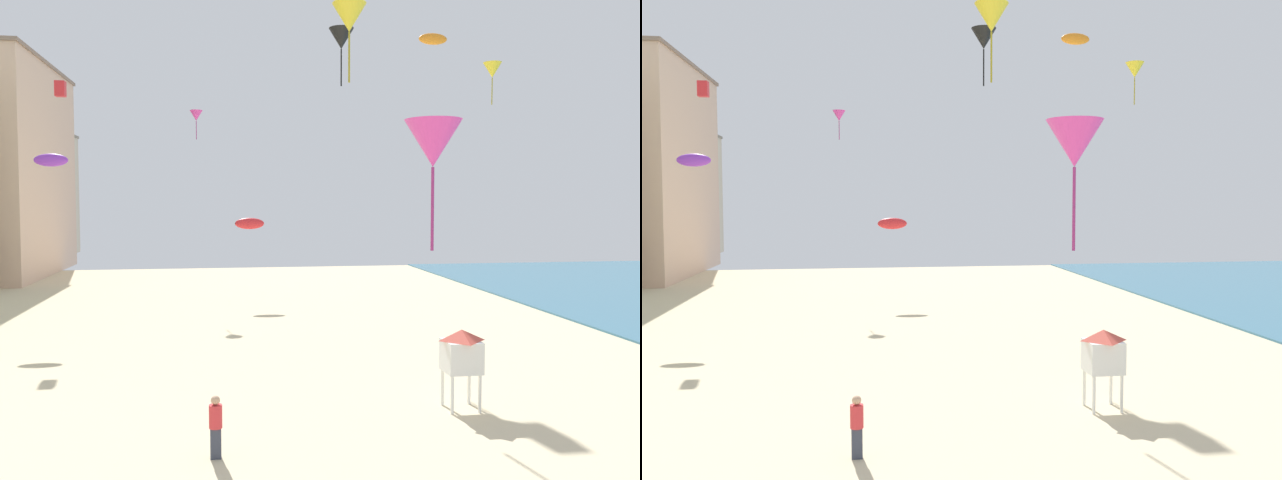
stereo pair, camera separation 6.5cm
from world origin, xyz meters
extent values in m
cube|color=beige|center=(-24.79, 76.61, 7.32)|extent=(11.28, 14.67, 14.64)
cube|color=gray|center=(-24.79, 76.61, 14.79)|extent=(11.51, 14.96, 0.30)
cube|color=#383D4C|center=(-1.15, 11.72, 0.40)|extent=(0.28, 0.18, 0.80)
cylinder|color=red|center=(-1.15, 11.72, 1.10)|extent=(0.34, 0.34, 0.60)
sphere|color=tan|center=(-1.15, 11.72, 1.52)|extent=(0.24, 0.24, 0.24)
cylinder|color=white|center=(6.07, 14.16, 0.60)|extent=(0.10, 0.10, 1.20)
cylinder|color=white|center=(6.97, 14.16, 0.60)|extent=(0.10, 0.10, 1.20)
cylinder|color=white|center=(6.07, 15.06, 0.60)|extent=(0.10, 0.10, 1.20)
cylinder|color=white|center=(6.97, 15.06, 0.60)|extent=(0.10, 0.10, 1.20)
cube|color=white|center=(6.52, 14.61, 1.70)|extent=(1.10, 1.10, 1.00)
pyramid|color=#D14C3D|center=(6.52, 14.61, 2.38)|extent=(1.10, 1.10, 0.35)
ellipsoid|color=purple|center=(-9.68, 30.93, 8.73)|extent=(1.72, 0.48, 0.67)
cone|color=yellow|center=(4.37, 22.19, 14.20)|extent=(1.43, 1.43, 1.17)
cylinder|color=#A49220|center=(4.37, 22.19, 12.58)|extent=(0.08, 0.08, 2.08)
cube|color=red|center=(-9.32, 31.76, 12.53)|extent=(0.51, 0.51, 0.81)
ellipsoid|color=orange|center=(8.90, 24.98, 14.16)|extent=(1.37, 0.38, 0.53)
ellipsoid|color=red|center=(0.86, 37.39, 5.15)|extent=(1.88, 0.52, 0.73)
cone|color=black|center=(4.98, 27.31, 14.60)|extent=(1.24, 1.24, 1.01)
cylinder|color=black|center=(4.98, 27.31, 13.19)|extent=(0.07, 0.07, 1.80)
cone|color=#DB3D9E|center=(5.00, 13.08, 8.24)|extent=(1.64, 1.64, 1.34)
cylinder|color=#992A6E|center=(5.00, 13.08, 6.37)|extent=(0.09, 0.09, 2.39)
cone|color=yellow|center=(10.83, 22.59, 12.32)|extent=(0.81, 0.81, 0.66)
cylinder|color=#A49220|center=(10.83, 22.59, 11.41)|extent=(0.04, 0.04, 1.17)
cone|color=#DB3D9E|center=(-2.51, 39.11, 12.21)|extent=(0.84, 0.84, 0.69)
cylinder|color=#992A6E|center=(-2.51, 39.11, 11.25)|extent=(0.05, 0.05, 1.22)
camera|label=1|loc=(-0.98, -4.89, 6.60)|focal=36.71mm
camera|label=2|loc=(-0.91, -4.90, 6.60)|focal=36.71mm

